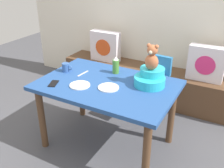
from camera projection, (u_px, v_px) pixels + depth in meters
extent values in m
plane|color=#4C4C51|center=(108.00, 143.00, 2.86)|extent=(8.00, 8.00, 0.00)
cube|color=silver|center=(161.00, 4.00, 3.44)|extent=(4.40, 0.10, 2.60)
cube|color=brown|center=(149.00, 83.00, 3.70)|extent=(2.60, 0.44, 0.46)
cube|color=silver|center=(105.00, 46.00, 3.79)|extent=(0.44, 0.14, 0.44)
cylinder|color=#D84C1E|center=(103.00, 48.00, 3.73)|extent=(0.24, 0.01, 0.24)
cube|color=silver|center=(206.00, 64.00, 3.17)|extent=(0.44, 0.14, 0.44)
cylinder|color=#E02D72|center=(205.00, 66.00, 3.11)|extent=(0.24, 0.01, 0.24)
cube|color=#66B198|center=(159.00, 68.00, 3.53)|extent=(0.20, 0.14, 0.07)
cube|color=#264C8C|center=(107.00, 85.00, 2.54)|extent=(1.34, 0.90, 0.04)
cylinder|color=brown|center=(42.00, 119.00, 2.67)|extent=(0.07, 0.07, 0.70)
cylinder|color=brown|center=(146.00, 156.00, 2.17)|extent=(0.07, 0.07, 0.70)
cylinder|color=brown|center=(81.00, 91.00, 3.24)|extent=(0.07, 0.07, 0.70)
cylinder|color=brown|center=(172.00, 115.00, 2.74)|extent=(0.07, 0.07, 0.70)
cylinder|color=#2672B2|center=(154.00, 81.00, 3.13)|extent=(0.34, 0.34, 0.10)
cube|color=#2672B2|center=(160.00, 65.00, 3.16)|extent=(0.30, 0.08, 0.24)
cube|color=white|center=(147.00, 81.00, 2.96)|extent=(0.32, 0.22, 0.02)
cylinder|color=silver|center=(138.00, 103.00, 3.20)|extent=(0.03, 0.03, 0.46)
cylinder|color=silver|center=(159.00, 108.00, 3.08)|extent=(0.03, 0.03, 0.46)
cylinder|color=silver|center=(146.00, 93.00, 3.42)|extent=(0.03, 0.03, 0.46)
cylinder|color=silver|center=(166.00, 98.00, 3.30)|extent=(0.03, 0.03, 0.46)
cylinder|color=#27B6CE|center=(149.00, 81.00, 2.47)|extent=(0.30, 0.30, 0.09)
cylinder|color=#27B6CE|center=(152.00, 71.00, 2.49)|extent=(0.24, 0.24, 0.07)
ellipsoid|color=#AF603B|center=(152.00, 62.00, 2.41)|extent=(0.13, 0.11, 0.15)
sphere|color=#AF603B|center=(152.00, 50.00, 2.35)|extent=(0.10, 0.10, 0.10)
sphere|color=beige|center=(151.00, 52.00, 2.32)|extent=(0.04, 0.04, 0.04)
sphere|color=#AF603B|center=(149.00, 46.00, 2.35)|extent=(0.04, 0.04, 0.04)
sphere|color=#AF603B|center=(157.00, 47.00, 2.32)|extent=(0.04, 0.04, 0.04)
cylinder|color=#4C8C33|center=(116.00, 66.00, 2.73)|extent=(0.07, 0.07, 0.15)
cone|color=white|center=(116.00, 58.00, 2.69)|extent=(0.06, 0.06, 0.03)
cylinder|color=#335999|center=(66.00, 67.00, 2.78)|extent=(0.08, 0.08, 0.09)
torus|color=#335999|center=(70.00, 68.00, 2.76)|extent=(0.06, 0.01, 0.06)
cylinder|color=white|center=(108.00, 88.00, 2.44)|extent=(0.20, 0.20, 0.01)
cylinder|color=white|center=(80.00, 85.00, 2.48)|extent=(0.20, 0.20, 0.01)
cube|color=black|center=(53.00, 84.00, 2.52)|extent=(0.12, 0.16, 0.01)
cube|color=silver|center=(83.00, 74.00, 2.74)|extent=(0.03, 0.17, 0.01)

